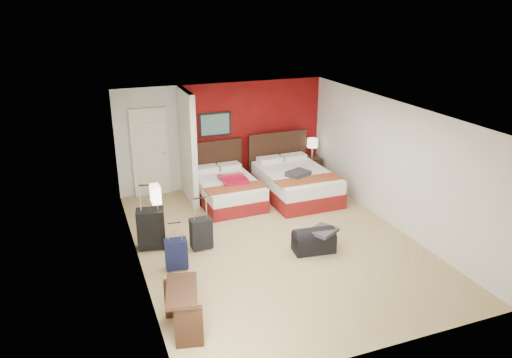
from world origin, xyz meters
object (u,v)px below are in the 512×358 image
nightstand (311,168)px  duffel_bag (314,242)px  table_lamp (312,148)px  suitcase_charcoal (201,235)px  suitcase_black (151,230)px  bed_left (228,191)px  desk (183,310)px  suitcase_navy (176,255)px  bed_right (296,184)px  red_suitcase_open (233,179)px

nightstand → duffel_bag: (-1.67, -3.39, -0.10)m
nightstand → table_lamp: table_lamp is taller
table_lamp → suitcase_charcoal: table_lamp is taller
table_lamp → suitcase_black: 4.95m
bed_left → desk: 4.53m
nightstand → suitcase_black: bearing=-149.6°
table_lamp → suitcase_navy: table_lamp is taller
bed_left → table_lamp: table_lamp is taller
nightstand → suitcase_charcoal: 4.38m
bed_right → suitcase_black: 3.76m
nightstand → suitcase_charcoal: size_ratio=1.02×
suitcase_black → duffel_bag: bearing=-12.7°
nightstand → suitcase_charcoal: bearing=-140.6°
bed_right → red_suitcase_open: 1.51m
nightstand → suitcase_navy: bearing=-139.5°
bed_right → table_lamp: table_lamp is taller
red_suitcase_open → nightstand: bearing=21.5°
bed_right → suitcase_black: bearing=-160.2°
table_lamp → duffel_bag: table_lamp is taller
suitcase_charcoal → suitcase_navy: suitcase_charcoal is taller
bed_left → bed_right: bed_right is taller
nightstand → bed_left: bearing=-160.7°
bed_left → suitcase_black: (-1.95, -1.54, 0.10)m
table_lamp → suitcase_black: bearing=-153.1°
red_suitcase_open → desk: (-2.04, -3.99, -0.24)m
bed_left → bed_right: 1.59m
bed_right → red_suitcase_open: size_ratio=2.82×
bed_right → nightstand: size_ratio=3.61×
suitcase_black → duffel_bag: (2.72, -1.16, -0.18)m
table_lamp → suitcase_black: size_ratio=0.65×
suitcase_black → suitcase_navy: (0.27, -0.89, -0.11)m
red_suitcase_open → table_lamp: size_ratio=1.52×
desk → bed_left: bearing=77.5°
nightstand → table_lamp: 0.53m
bed_right → desk: size_ratio=2.52×
bed_right → desk: desk is taller
red_suitcase_open → table_lamp: bearing=21.5°
table_lamp → suitcase_charcoal: 4.42m
table_lamp → desk: (-4.39, -4.78, -0.47)m
table_lamp → nightstand: bearing=0.0°
suitcase_black → suitcase_charcoal: (0.84, -0.34, -0.09)m
nightstand → desk: (-4.39, -4.78, 0.05)m
bed_left → nightstand: 2.54m
suitcase_black → desk: 2.55m
bed_right → duffel_bag: (-0.80, -2.46, -0.12)m
suitcase_black → bed_right: bearing=30.7°
nightstand → suitcase_black: 4.93m
suitcase_charcoal → duffel_bag: bearing=-26.1°
bed_right → suitcase_charcoal: size_ratio=3.67×
desk → bed_right: bearing=60.5°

